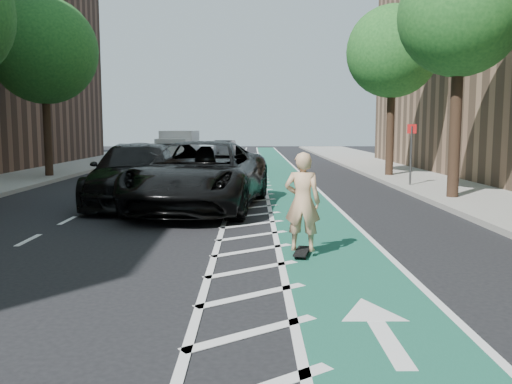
{
  "coord_description": "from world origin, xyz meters",
  "views": [
    {
      "loc": [
        1.5,
        -8.78,
        2.35
      ],
      "look_at": [
        1.57,
        1.71,
        1.1
      ],
      "focal_mm": 38.0,
      "sensor_mm": 36.0,
      "label": 1
    }
  ],
  "objects_px": {
    "skateboarder": "(302,202)",
    "suv_far": "(137,174)",
    "barrel_a": "(100,196)",
    "suv_near": "(201,175)"
  },
  "relations": [
    {
      "from": "suv_far",
      "to": "barrel_a",
      "type": "bearing_deg",
      "value": -122.75
    },
    {
      "from": "skateboarder",
      "to": "barrel_a",
      "type": "bearing_deg",
      "value": -34.67
    },
    {
      "from": "suv_near",
      "to": "suv_far",
      "type": "xyz_separation_m",
      "value": [
        -2.09,
        1.18,
        -0.06
      ]
    },
    {
      "from": "skateboarder",
      "to": "suv_near",
      "type": "distance_m",
      "value": 6.37
    },
    {
      "from": "skateboarder",
      "to": "suv_far",
      "type": "distance_m",
      "value": 8.39
    },
    {
      "from": "barrel_a",
      "to": "suv_far",
      "type": "bearing_deg",
      "value": 61.02
    },
    {
      "from": "suv_far",
      "to": "suv_near",
      "type": "bearing_deg",
      "value": -33.27
    },
    {
      "from": "suv_far",
      "to": "barrel_a",
      "type": "distance_m",
      "value": 1.7
    },
    {
      "from": "suv_near",
      "to": "barrel_a",
      "type": "xyz_separation_m",
      "value": [
        -2.88,
        -0.23,
        -0.59
      ]
    },
    {
      "from": "skateboarder",
      "to": "suv_far",
      "type": "xyz_separation_m",
      "value": [
        -4.5,
        7.08,
        -0.09
      ]
    }
  ]
}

